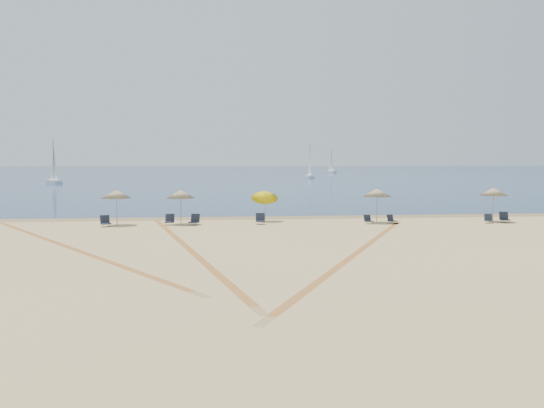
{
  "coord_description": "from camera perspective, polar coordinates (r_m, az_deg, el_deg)",
  "views": [
    {
      "loc": [
        -4.58,
        -20.7,
        4.27
      ],
      "look_at": [
        0.0,
        20.0,
        1.3
      ],
      "focal_mm": 39.81,
      "sensor_mm": 36.0,
      "label": 1
    }
  ],
  "objects": [
    {
      "name": "chair_2",
      "position": [
        40.39,
        -15.48,
        -1.62
      ],
      "size": [
        0.81,
        0.87,
        0.73
      ],
      "rotation": [
        0.0,
        0.0,
        0.37
      ],
      "color": "black",
      "rests_on": "ground"
    },
    {
      "name": "chair_7",
      "position": [
        41.75,
        11.22,
        -1.44
      ],
      "size": [
        0.66,
        0.71,
        0.59
      ],
      "rotation": [
        0.0,
        0.0,
        0.37
      ],
      "color": "black",
      "rests_on": "ground"
    },
    {
      "name": "umbrella_4",
      "position": [
        41.92,
        9.9,
        1.07
      ],
      "size": [
        1.92,
        1.92,
        2.41
      ],
      "color": "gray",
      "rests_on": "ground"
    },
    {
      "name": "umbrella_5",
      "position": [
        44.71,
        20.21,
        1.11
      ],
      "size": [
        1.89,
        1.89,
        2.44
      ],
      "color": "gray",
      "rests_on": "ground"
    },
    {
      "name": "tire_tracks",
      "position": [
        30.27,
        -6.75,
        -3.98
      ],
      "size": [
        53.05,
        41.72,
        0.0
      ],
      "color": "tan",
      "rests_on": "ground"
    },
    {
      "name": "chair_4",
      "position": [
        40.21,
        -7.34,
        -1.52
      ],
      "size": [
        0.81,
        0.87,
        0.73
      ],
      "rotation": [
        0.0,
        0.0,
        -0.36
      ],
      "color": "black",
      "rests_on": "ground"
    },
    {
      "name": "chair_6",
      "position": [
        41.18,
        9.09,
        -1.49
      ],
      "size": [
        0.63,
        0.69,
        0.6
      ],
      "rotation": [
        0.0,
        0.0,
        0.27
      ],
      "color": "black",
      "rests_on": "ground"
    },
    {
      "name": "chair_3",
      "position": [
        40.54,
        -9.66,
        -1.51
      ],
      "size": [
        0.65,
        0.74,
        0.72
      ],
      "rotation": [
        0.0,
        0.0,
        -0.07
      ],
      "color": "black",
      "rests_on": "ground"
    },
    {
      "name": "chair_8",
      "position": [
        43.69,
        19.8,
        -1.34
      ],
      "size": [
        0.66,
        0.72,
        0.62
      ],
      "rotation": [
        0.0,
        0.0,
        -0.27
      ],
      "color": "black",
      "rests_on": "ground"
    },
    {
      "name": "umbrella_1",
      "position": [
        41.05,
        -14.48,
        0.92
      ],
      "size": [
        1.93,
        1.93,
        2.4
      ],
      "color": "gray",
      "rests_on": "ground"
    },
    {
      "name": "umbrella_2",
      "position": [
        40.75,
        -8.64,
        0.94
      ],
      "size": [
        1.94,
        1.94,
        2.36
      ],
      "color": "gray",
      "rests_on": "ground"
    },
    {
      "name": "ocean",
      "position": [
        245.78,
        -5.36,
        3.13
      ],
      "size": [
        500.0,
        500.0,
        0.0
      ],
      "primitive_type": "plane",
      "color": "#0C2151",
      "rests_on": "ground"
    },
    {
      "name": "umbrella_3",
      "position": [
        42.16,
        -0.7,
        0.92
      ],
      "size": [
        1.88,
        1.94,
        2.55
      ],
      "color": "gray",
      "rests_on": "ground"
    },
    {
      "name": "sailboat_2",
      "position": [
        149.24,
        3.59,
        3.49
      ],
      "size": [
        1.46,
        5.7,
        8.49
      ],
      "rotation": [
        0.0,
        0.0,
        0.0
      ],
      "color": "white",
      "rests_on": "ocean"
    },
    {
      "name": "chair_9",
      "position": [
        44.53,
        21.12,
        -1.22
      ],
      "size": [
        0.73,
        0.81,
        0.72
      ],
      "rotation": [
        0.0,
        0.0,
        -0.2
      ],
      "color": "black",
      "rests_on": "ground"
    },
    {
      "name": "wet_sand",
      "position": [
        45.13,
        -0.57,
        -1.28
      ],
      "size": [
        500.0,
        500.0,
        0.0
      ],
      "primitive_type": "plane",
      "color": "olive",
      "rests_on": "ground"
    },
    {
      "name": "chair_5",
      "position": [
        40.45,
        -1.11,
        -1.45
      ],
      "size": [
        0.65,
        0.75,
        0.73
      ],
      "rotation": [
        0.0,
        0.0,
        -0.06
      ],
      "color": "black",
      "rests_on": "ground"
    },
    {
      "name": "sailboat_1",
      "position": [
        119.62,
        -19.93,
        3.07
      ],
      "size": [
        4.14,
        5.54,
        8.36
      ],
      "rotation": [
        0.0,
        0.0,
        0.55
      ],
      "color": "white",
      "rests_on": "ocean"
    },
    {
      "name": "sailboat_0",
      "position": [
        211.34,
        5.61,
        3.65
      ],
      "size": [
        2.87,
        5.72,
        8.26
      ],
      "rotation": [
        0.0,
        0.0,
        0.28
      ],
      "color": "white",
      "rests_on": "ocean"
    },
    {
      "name": "ground",
      "position": [
        21.62,
        5.98,
        -7.26
      ],
      "size": [
        160.0,
        160.0,
        0.0
      ],
      "primitive_type": "plane",
      "color": "tan",
      "rests_on": "ground"
    }
  ]
}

